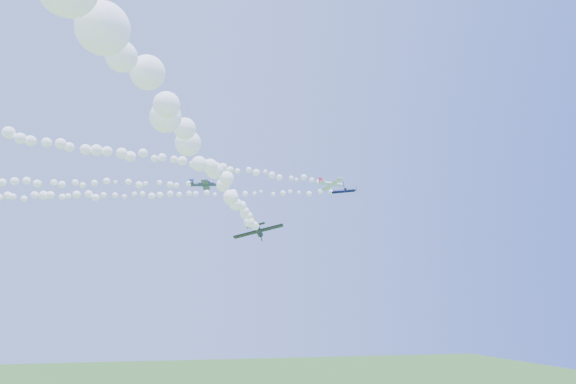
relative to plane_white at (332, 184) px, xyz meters
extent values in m
cylinder|color=white|center=(-0.20, -0.07, -0.01)|extent=(5.54, 3.47, 1.04)
cone|color=white|center=(2.79, 0.91, 0.11)|extent=(0.99, 1.01, 0.81)
cone|color=red|center=(3.21, 1.04, 0.13)|extent=(0.39, 0.38, 0.28)
cube|color=black|center=(3.10, 1.01, 0.12)|extent=(0.25, 0.43, 1.84)
cube|color=white|center=(0.04, -0.01, -0.12)|extent=(3.54, 7.21, 1.44)
cube|color=white|center=(-2.70, -0.87, -0.07)|extent=(1.54, 2.63, 0.55)
cube|color=red|center=(-2.82, -0.81, 0.46)|extent=(1.01, 0.55, 1.20)
sphere|color=black|center=(0.55, 0.24, 0.38)|extent=(0.93, 0.98, 0.84)
cylinder|color=#0C1038|center=(4.75, 6.81, 0.19)|extent=(5.45, 3.58, 1.26)
cone|color=#0C1038|center=(7.74, 5.94, 0.44)|extent=(1.02, 1.02, 0.83)
cone|color=white|center=(8.15, 5.82, 0.47)|extent=(0.40, 0.38, 0.30)
cube|color=black|center=(8.04, 5.85, 0.46)|extent=(0.34, 0.51, 1.81)
cube|color=#0C1038|center=(5.00, 6.76, 0.10)|extent=(3.20, 7.11, 1.91)
cube|color=#0C1038|center=(2.26, 7.52, 0.03)|extent=(1.43, 2.59, 0.72)
cube|color=white|center=(2.11, 7.43, 0.54)|extent=(1.06, 0.57, 1.21)
sphere|color=black|center=(5.48, 6.50, 0.61)|extent=(0.93, 0.98, 0.89)
cylinder|color=#3A4654|center=(-28.12, -7.60, -3.67)|extent=(5.40, 1.24, 0.96)
cone|color=#3A4654|center=(-25.26, -7.97, -3.56)|extent=(0.71, 0.77, 0.74)
cone|color=navy|center=(-24.86, -8.02, -3.54)|extent=(0.30, 0.27, 0.26)
cube|color=black|center=(-24.97, -8.01, -3.55)|extent=(0.12, 0.20, 1.69)
cube|color=#3A4654|center=(-27.89, -7.63, -3.77)|extent=(2.18, 6.69, 0.41)
cube|color=#3A4654|center=(-30.50, -7.29, -3.73)|extent=(1.05, 2.39, 0.18)
cube|color=navy|center=(-30.58, -7.26, -3.24)|extent=(0.88, 0.23, 1.10)
sphere|color=black|center=(-27.38, -7.68, -3.31)|extent=(0.74, 0.74, 0.69)
cylinder|color=black|center=(-21.11, -28.73, -15.54)|extent=(1.08, 6.14, 1.32)
cone|color=black|center=(-20.19, -25.58, -15.79)|extent=(0.85, 0.80, 0.88)
cone|color=gold|center=(-20.07, -25.15, -15.83)|extent=(0.30, 0.33, 0.31)
cube|color=black|center=(-20.10, -25.26, -15.82)|extent=(0.56, 0.36, 1.90)
cube|color=black|center=(-21.01, -28.50, -15.67)|extent=(7.46, 3.36, 2.08)
cube|color=black|center=(-21.88, -31.34, -15.27)|extent=(2.72, 1.50, 0.79)
cube|color=gold|center=(-22.02, -31.33, -14.73)|extent=(0.61, 1.11, 1.27)
sphere|color=black|center=(-20.95, -27.85, -15.23)|extent=(1.04, 0.98, 0.94)
camera|label=1|loc=(-32.55, -97.85, -26.70)|focal=30.00mm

